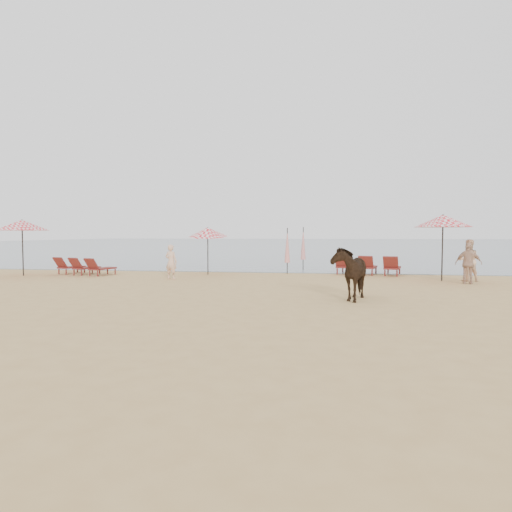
{
  "coord_description": "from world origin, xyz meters",
  "views": [
    {
      "loc": [
        2.39,
        -11.03,
        1.95
      ],
      "look_at": [
        0.0,
        5.0,
        1.1
      ],
      "focal_mm": 30.0,
      "sensor_mm": 36.0,
      "label": 1
    }
  ],
  "objects_px": {
    "umbrella_open_right": "(443,221)",
    "beachgoer_right_b": "(469,263)",
    "umbrella_closed_right": "(303,244)",
    "lounger_cluster_right": "(368,266)",
    "beachgoer_right_a": "(468,260)",
    "umbrella_open_left_b": "(208,232)",
    "umbrella_open_left_a": "(22,225)",
    "lounger_cluster_left": "(84,267)",
    "cow": "(350,273)",
    "umbrella_closed_left": "(287,246)",
    "beachgoer_left": "(171,262)"
  },
  "relations": [
    {
      "from": "umbrella_open_left_a",
      "to": "beachgoer_right_a",
      "type": "xyz_separation_m",
      "value": [
        19.64,
        0.62,
        -1.48
      ]
    },
    {
      "from": "lounger_cluster_right",
      "to": "umbrella_closed_right",
      "type": "bearing_deg",
      "value": 159.98
    },
    {
      "from": "umbrella_open_right",
      "to": "lounger_cluster_left",
      "type": "bearing_deg",
      "value": -165.48
    },
    {
      "from": "cow",
      "to": "umbrella_closed_right",
      "type": "bearing_deg",
      "value": 112.46
    },
    {
      "from": "lounger_cluster_left",
      "to": "umbrella_open_right",
      "type": "distance_m",
      "value": 16.2
    },
    {
      "from": "lounger_cluster_left",
      "to": "beachgoer_right_a",
      "type": "relative_size",
      "value": 1.68
    },
    {
      "from": "umbrella_open_right",
      "to": "cow",
      "type": "height_order",
      "value": "umbrella_open_right"
    },
    {
      "from": "lounger_cluster_right",
      "to": "cow",
      "type": "distance_m",
      "value": 7.98
    },
    {
      "from": "lounger_cluster_right",
      "to": "cow",
      "type": "xyz_separation_m",
      "value": [
        -1.37,
        -7.85,
        0.36
      ]
    },
    {
      "from": "umbrella_closed_right",
      "to": "beachgoer_right_b",
      "type": "relative_size",
      "value": 1.44
    },
    {
      "from": "umbrella_open_right",
      "to": "umbrella_closed_right",
      "type": "relative_size",
      "value": 1.19
    },
    {
      "from": "umbrella_open_left_a",
      "to": "umbrella_open_right",
      "type": "bearing_deg",
      "value": 0.14
    },
    {
      "from": "lounger_cluster_right",
      "to": "umbrella_open_left_b",
      "type": "height_order",
      "value": "umbrella_open_left_b"
    },
    {
      "from": "lounger_cluster_left",
      "to": "cow",
      "type": "bearing_deg",
      "value": -10.04
    },
    {
      "from": "beachgoer_right_a",
      "to": "beachgoer_right_b",
      "type": "xyz_separation_m",
      "value": [
        -0.32,
        -1.05,
        -0.06
      ]
    },
    {
      "from": "lounger_cluster_left",
      "to": "umbrella_closed_left",
      "type": "height_order",
      "value": "umbrella_closed_left"
    },
    {
      "from": "cow",
      "to": "umbrella_open_left_a",
      "type": "bearing_deg",
      "value": 173.25
    },
    {
      "from": "lounger_cluster_right",
      "to": "beachgoer_left",
      "type": "bearing_deg",
      "value": -144.27
    },
    {
      "from": "umbrella_open_left_b",
      "to": "beachgoer_left",
      "type": "bearing_deg",
      "value": -138.53
    },
    {
      "from": "umbrella_open_right",
      "to": "umbrella_closed_right",
      "type": "distance_m",
      "value": 7.45
    },
    {
      "from": "lounger_cluster_right",
      "to": "umbrella_closed_right",
      "type": "distance_m",
      "value": 3.96
    },
    {
      "from": "umbrella_open_left_b",
      "to": "cow",
      "type": "bearing_deg",
      "value": -71.04
    },
    {
      "from": "lounger_cluster_right",
      "to": "umbrella_open_right",
      "type": "relative_size",
      "value": 1.17
    },
    {
      "from": "umbrella_open_left_a",
      "to": "umbrella_open_right",
      "type": "relative_size",
      "value": 0.95
    },
    {
      "from": "umbrella_open_right",
      "to": "beachgoer_right_a",
      "type": "height_order",
      "value": "umbrella_open_right"
    },
    {
      "from": "umbrella_closed_right",
      "to": "cow",
      "type": "distance_m",
      "value": 10.24
    },
    {
      "from": "lounger_cluster_left",
      "to": "umbrella_closed_right",
      "type": "relative_size",
      "value": 1.25
    },
    {
      "from": "umbrella_open_right",
      "to": "umbrella_closed_right",
      "type": "xyz_separation_m",
      "value": [
        -5.86,
        4.48,
        -1.05
      ]
    },
    {
      "from": "umbrella_open_left_b",
      "to": "umbrella_open_left_a",
      "type": "bearing_deg",
      "value": 168.95
    },
    {
      "from": "lounger_cluster_left",
      "to": "umbrella_open_left_b",
      "type": "distance_m",
      "value": 6.11
    },
    {
      "from": "lounger_cluster_right",
      "to": "umbrella_closed_right",
      "type": "relative_size",
      "value": 1.39
    },
    {
      "from": "cow",
      "to": "beachgoer_right_a",
      "type": "relative_size",
      "value": 1.09
    },
    {
      "from": "umbrella_open_right",
      "to": "beachgoer_right_b",
      "type": "distance_m",
      "value": 2.04
    },
    {
      "from": "lounger_cluster_left",
      "to": "beachgoer_left",
      "type": "xyz_separation_m",
      "value": [
        4.77,
        -1.23,
        0.35
      ]
    },
    {
      "from": "beachgoer_right_b",
      "to": "umbrella_closed_right",
      "type": "bearing_deg",
      "value": -21.07
    },
    {
      "from": "umbrella_closed_right",
      "to": "beachgoer_right_a",
      "type": "relative_size",
      "value": 1.35
    },
    {
      "from": "umbrella_open_right",
      "to": "beachgoer_right_b",
      "type": "bearing_deg",
      "value": -37.0
    },
    {
      "from": "cow",
      "to": "beachgoer_right_b",
      "type": "distance_m",
      "value": 6.69
    },
    {
      "from": "umbrella_open_left_b",
      "to": "umbrella_open_right",
      "type": "distance_m",
      "value": 10.33
    },
    {
      "from": "lounger_cluster_left",
      "to": "lounger_cluster_right",
      "type": "relative_size",
      "value": 0.9
    },
    {
      "from": "lounger_cluster_right",
      "to": "beachgoer_right_a",
      "type": "height_order",
      "value": "beachgoer_right_a"
    },
    {
      "from": "lounger_cluster_left",
      "to": "cow",
      "type": "xyz_separation_m",
      "value": [
        11.97,
        -5.89,
        0.4
      ]
    },
    {
      "from": "lounger_cluster_left",
      "to": "beachgoer_right_a",
      "type": "height_order",
      "value": "beachgoer_right_a"
    },
    {
      "from": "cow",
      "to": "beachgoer_right_a",
      "type": "distance_m",
      "value": 7.67
    },
    {
      "from": "umbrella_open_left_b",
      "to": "beachgoer_right_a",
      "type": "bearing_deg",
      "value": -28.8
    },
    {
      "from": "umbrella_closed_left",
      "to": "umbrella_closed_right",
      "type": "distance_m",
      "value": 2.33
    },
    {
      "from": "umbrella_open_left_b",
      "to": "beachgoer_right_b",
      "type": "bearing_deg",
      "value": -34.31
    },
    {
      "from": "lounger_cluster_right",
      "to": "umbrella_open_left_a",
      "type": "bearing_deg",
      "value": -154.82
    },
    {
      "from": "umbrella_closed_right",
      "to": "beachgoer_right_a",
      "type": "xyz_separation_m",
      "value": [
        6.9,
        -4.37,
        -0.56
      ]
    },
    {
      "from": "cow",
      "to": "beachgoer_right_b",
      "type": "bearing_deg",
      "value": 56.49
    }
  ]
}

